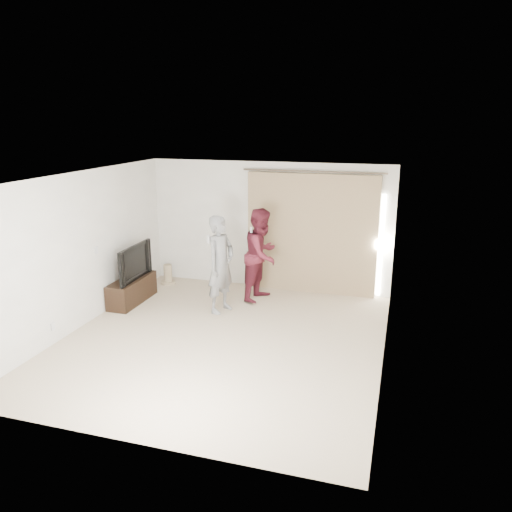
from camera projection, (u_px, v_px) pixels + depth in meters
The scene contains 10 objects.
floor at pixel (223, 340), 8.00m from camera, with size 5.50×5.50×0.00m, color beige.
wall_back at pixel (268, 226), 10.19m from camera, with size 5.00×0.04×2.60m, color beige.
wall_left at pixel (81, 250), 8.34m from camera, with size 0.04×5.50×2.60m.
ceiling at pixel (220, 177), 7.30m from camera, with size 5.00×5.50×0.01m, color white.
curtain at pixel (312, 234), 9.90m from camera, with size 2.80×0.11×2.46m.
tv_console at pixel (132, 290), 9.59m from camera, with size 0.42×1.22×0.47m, color black.
tv at pixel (130, 262), 9.43m from camera, with size 1.16×0.15×0.67m, color black.
scratching_post at pixel (168, 276), 10.66m from camera, with size 0.31×0.31×0.42m.
person_man at pixel (221, 264), 8.97m from camera, with size 0.60×0.75×1.78m.
person_woman at pixel (262, 254), 9.58m from camera, with size 0.85×1.00×1.80m.
Camera 1 is at (2.62, -6.88, 3.45)m, focal length 35.00 mm.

